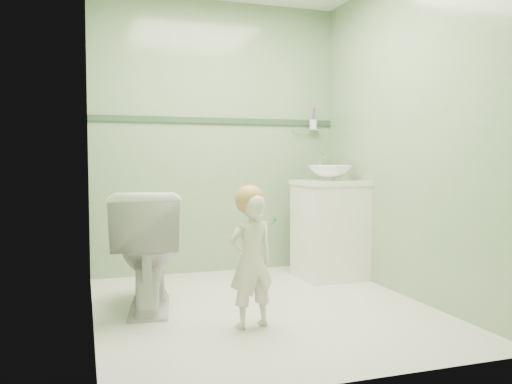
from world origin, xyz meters
name	(u,v)px	position (x,y,z in m)	size (l,w,h in m)	color
ground	(263,308)	(0.00, 0.00, 0.00)	(2.50, 2.50, 0.00)	beige
room_shell	(263,130)	(0.00, 0.00, 1.20)	(2.50, 2.54, 2.40)	#7CA676
trim_stripe	(218,121)	(0.00, 1.24, 1.35)	(2.20, 0.02, 0.05)	#2F4C35
vanity	(330,231)	(0.84, 0.70, 0.40)	(0.52, 0.50, 0.80)	white
counter	(330,183)	(0.84, 0.70, 0.81)	(0.54, 0.52, 0.04)	white
basin	(330,173)	(0.84, 0.70, 0.89)	(0.37, 0.37, 0.13)	white
faucet	(321,163)	(0.84, 0.89, 0.97)	(0.03, 0.13, 0.18)	silver
cup_holder	(312,125)	(0.89, 1.18, 1.33)	(0.26, 0.07, 0.21)	silver
toilet	(148,249)	(-0.74, 0.24, 0.40)	(0.45, 0.79, 0.80)	white
toddler	(251,261)	(-0.20, -0.36, 0.40)	(0.29, 0.19, 0.80)	beige
hair_cap	(250,200)	(-0.20, -0.34, 0.77)	(0.18, 0.18, 0.18)	tan
teal_toothbrush	(272,222)	(-0.10, -0.47, 0.64)	(0.11, 0.14, 0.08)	#098167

